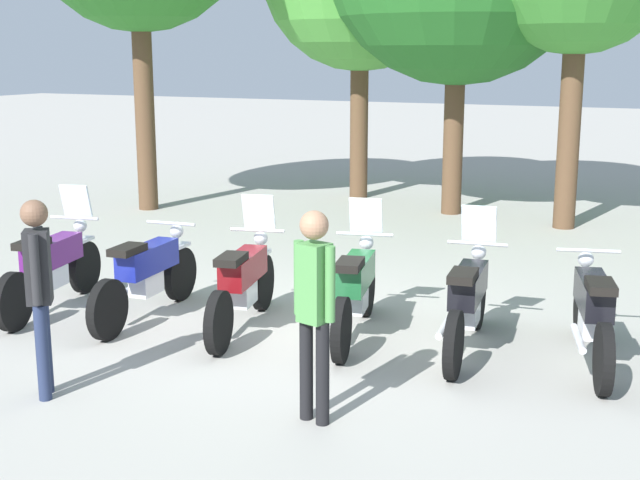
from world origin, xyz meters
TOP-DOWN VIEW (x-y plane):
  - ground_plane at (0.00, 0.00)m, footprint 80.00×80.00m
  - motorcycle_0 at (-2.95, -0.45)m, footprint 0.69×2.17m
  - motorcycle_1 at (-1.77, -0.26)m, footprint 0.62×2.19m
  - motorcycle_2 at (-0.60, -0.16)m, footprint 0.72×2.16m
  - motorcycle_3 at (0.57, 0.14)m, footprint 0.73×2.16m
  - motorcycle_4 at (1.75, 0.19)m, footprint 0.62×2.19m
  - motorcycle_5 at (2.92, 0.34)m, footprint 0.79×2.14m
  - person_0 at (-1.22, -2.50)m, footprint 0.32×0.37m
  - person_1 at (1.11, -2.00)m, footprint 0.41×0.28m

SIDE VIEW (x-z plane):
  - ground_plane at x=0.00m, z-range 0.00..0.00m
  - motorcycle_1 at x=-1.77m, z-range 0.01..1.00m
  - motorcycle_5 at x=2.92m, z-range 0.01..1.00m
  - motorcycle_0 at x=-2.95m, z-range -0.17..1.20m
  - motorcycle_2 at x=-0.60m, z-range -0.17..1.20m
  - motorcycle_3 at x=0.57m, z-range -0.17..1.20m
  - motorcycle_4 at x=1.75m, z-range -0.17..1.20m
  - person_0 at x=-1.22m, z-range 0.15..1.87m
  - person_1 at x=1.11m, z-range 0.15..1.88m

